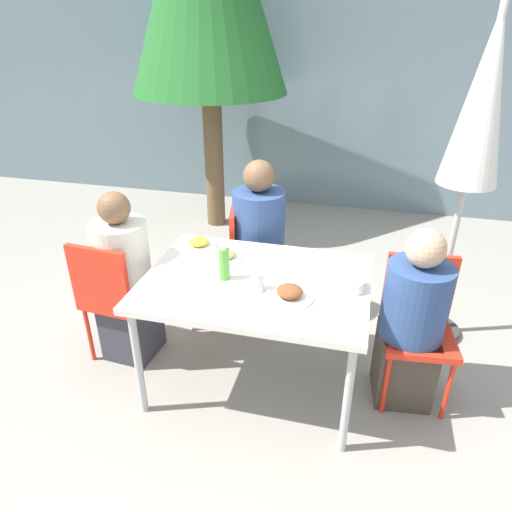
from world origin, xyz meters
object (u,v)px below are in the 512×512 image
(chair_right, at_px, (418,318))
(closed_umbrella, at_px, (480,113))
(chair_left, at_px, (112,292))
(chair_far, at_px, (248,252))
(person_far, at_px, (259,248))
(bottle, at_px, (224,263))
(drinking_cup, at_px, (258,281))
(salad_bowl, at_px, (350,283))
(person_right, at_px, (411,325))
(person_left, at_px, (126,283))

(chair_right, distance_m, closed_umbrella, 1.25)
(chair_left, bearing_deg, closed_umbrella, 25.80)
(chair_far, distance_m, person_far, 0.11)
(bottle, distance_m, drinking_cup, 0.23)
(bottle, xyz_separation_m, salad_bowl, (0.70, 0.06, -0.07))
(person_right, xyz_separation_m, drinking_cup, (-0.85, -0.20, 0.28))
(bottle, bearing_deg, chair_left, 177.72)
(bottle, height_order, salad_bowl, bottle)
(closed_umbrella, bearing_deg, chair_right, -109.55)
(salad_bowl, bearing_deg, bottle, -174.92)
(chair_left, height_order, bottle, bottle)
(person_right, bearing_deg, chair_right, -122.02)
(person_far, distance_m, bottle, 0.80)
(closed_umbrella, bearing_deg, chair_left, -158.90)
(chair_right, xyz_separation_m, bottle, (-1.11, -0.21, 0.33))
(chair_far, xyz_separation_m, bottle, (0.07, -0.79, 0.33))
(person_left, relative_size, person_right, 1.05)
(closed_umbrella, bearing_deg, chair_far, -177.77)
(bottle, bearing_deg, salad_bowl, 5.08)
(chair_right, bearing_deg, person_right, 57.98)
(chair_right, bearing_deg, person_left, -2.72)
(chair_left, height_order, person_far, person_far)
(chair_right, distance_m, chair_far, 1.31)
(chair_right, distance_m, salad_bowl, 0.51)
(person_far, relative_size, closed_umbrella, 0.56)
(person_right, bearing_deg, chair_left, -3.04)
(person_right, distance_m, bottle, 1.12)
(person_left, height_order, chair_right, person_left)
(person_left, relative_size, salad_bowl, 6.72)
(person_left, relative_size, drinking_cup, 10.88)
(closed_umbrella, bearing_deg, person_left, -160.23)
(chair_left, height_order, person_left, person_left)
(chair_left, bearing_deg, chair_right, 10.23)
(chair_far, distance_m, drinking_cup, 0.95)
(chair_right, distance_m, person_right, 0.09)
(person_right, bearing_deg, salad_bowl, 4.05)
(chair_right, bearing_deg, chair_left, -0.53)
(person_far, distance_m, salad_bowl, 0.99)
(bottle, bearing_deg, person_far, 88.73)
(person_left, height_order, bottle, person_left)
(person_far, distance_m, closed_umbrella, 1.65)
(bottle, bearing_deg, chair_right, 10.85)
(person_right, bearing_deg, drinking_cup, 7.35)
(chair_right, xyz_separation_m, drinking_cup, (-0.89, -0.29, 0.28))
(chair_left, xyz_separation_m, person_right, (1.84, 0.10, 0.00))
(person_left, xyz_separation_m, person_far, (0.73, 0.65, 0.03))
(chair_far, distance_m, salad_bowl, 1.09)
(chair_right, relative_size, person_far, 0.71)
(chair_left, distance_m, person_left, 0.10)
(chair_far, relative_size, bottle, 4.21)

